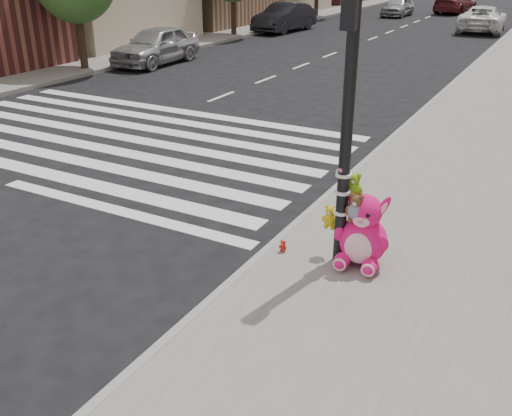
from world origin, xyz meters
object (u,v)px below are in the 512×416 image
Objects in this scene: red_teddy at (283,246)px; signal_pole at (347,150)px; pink_bunny at (362,235)px; car_white_near at (483,19)px; car_silver_far at (156,45)px; car_dark_far at (285,17)px.

signal_pole is at bearing 10.05° from red_teddy.
pink_bunny reaches higher than red_teddy.
car_white_near is (-1.80, 28.91, 0.48)m from red_teddy.
car_silver_far is (-12.42, 11.78, -1.04)m from signal_pole.
car_dark_far is at bearing 24.25° from car_white_near.
signal_pole is 3.68× the size of pink_bunny.
red_teddy is 0.04× the size of car_dark_far.
red_teddy is 16.67m from car_silver_far.
signal_pole is at bearing -57.33° from car_dark_far.
car_white_near is at bearing 91.36° from red_teddy.
car_white_near is at bearing 58.09° from car_silver_far.
signal_pole is at bearing -45.36° from car_silver_far.
signal_pole is 17.15m from car_silver_far.
signal_pole is 0.85× the size of car_dark_far.
car_white_near is (9.80, 5.28, -0.07)m from car_dark_far.
car_silver_far is at bearing 136.53° from signal_pole.
signal_pole is 26.55m from car_dark_far.
signal_pole is 0.79× the size of car_white_near.
red_teddy is at bearing -167.75° from signal_pole.
car_silver_far is (-11.60, 11.96, 0.51)m from red_teddy.
car_white_near is (9.80, 16.95, -0.03)m from car_silver_far.
car_silver_far reaches higher than pink_bunny.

